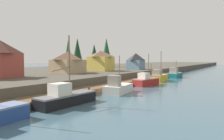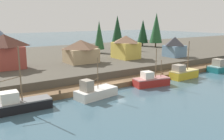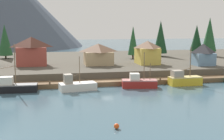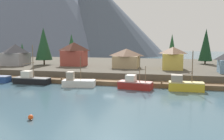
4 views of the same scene
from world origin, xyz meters
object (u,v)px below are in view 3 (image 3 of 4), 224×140
at_px(conifer_centre, 161,37).
at_px(channel_buoy, 117,126).
at_px(fishing_boat_black, 12,87).
at_px(fishing_boat_red, 139,83).
at_px(conifer_mid_left, 209,34).
at_px(house_yellow, 147,52).
at_px(fishing_boat_white, 76,85).
at_px(conifer_back_left, 197,38).
at_px(house_blue, 203,54).
at_px(house_red, 32,51).
at_px(fishing_boat_yellow, 184,80).
at_px(conifer_mid_right, 5,40).
at_px(house_tan, 98,54).
at_px(conifer_near_right, 133,40).

bearing_deg(conifer_centre, channel_buoy, -114.81).
distance_m(fishing_boat_black, fishing_boat_red, 25.56).
bearing_deg(conifer_mid_left, house_yellow, -149.20).
bearing_deg(fishing_boat_white, conifer_mid_left, 27.00).
xyz_separation_m(fishing_boat_black, fishing_boat_white, (12.47, -0.72, -0.06)).
height_order(fishing_boat_red, channel_buoy, fishing_boat_red).
distance_m(conifer_mid_left, conifer_back_left, 6.16).
relative_size(house_blue, house_red, 0.72).
xyz_separation_m(fishing_boat_white, conifer_back_left, (46.50, 40.93, 7.46)).
xyz_separation_m(fishing_boat_yellow, conifer_centre, (8.41, 37.55, 7.88)).
relative_size(fishing_boat_black, channel_buoy, 13.48).
distance_m(house_red, conifer_mid_left, 59.83).
height_order(house_blue, conifer_mid_right, conifer_mid_right).
bearing_deg(conifer_back_left, channel_buoy, -123.73).
relative_size(house_blue, house_yellow, 0.78).
relative_size(fishing_boat_white, fishing_boat_red, 1.01).
relative_size(house_blue, conifer_mid_right, 0.53).
distance_m(house_blue, house_tan, 27.79).
bearing_deg(conifer_centre, conifer_mid_right, 176.82).
bearing_deg(conifer_back_left, house_blue, -113.38).
xyz_separation_m(fishing_boat_yellow, conifer_mid_right, (-42.56, 40.38, 7.19)).
bearing_deg(house_tan, conifer_mid_right, 141.32).
height_order(conifer_near_right, conifer_back_left, conifer_back_left).
bearing_deg(house_red, conifer_mid_right, 115.11).
distance_m(fishing_boat_red, conifer_near_right, 33.85).
distance_m(house_red, house_yellow, 30.87).
relative_size(fishing_boat_black, house_yellow, 1.29).
relative_size(fishing_boat_black, fishing_boat_white, 1.23).
xyz_separation_m(house_yellow, conifer_near_right, (-0.38, 13.49, 2.54)).
xyz_separation_m(fishing_boat_red, house_blue, (21.54, 13.25, 4.37)).
bearing_deg(house_tan, house_blue, -13.24).
height_order(house_red, conifer_mid_left, conifer_mid_left).
bearing_deg(house_blue, conifer_back_left, 66.62).
relative_size(fishing_boat_white, conifer_mid_left, 0.58).
bearing_deg(fishing_boat_white, fishing_boat_black, 167.60).
height_order(fishing_boat_white, house_yellow, house_yellow).
bearing_deg(house_blue, house_yellow, 158.14).
bearing_deg(fishing_boat_yellow, conifer_back_left, 58.99).
bearing_deg(house_blue, channel_buoy, -130.02).
relative_size(house_red, conifer_near_right, 0.77).
relative_size(fishing_boat_black, house_tan, 1.23).
bearing_deg(fishing_boat_black, fishing_boat_white, -1.08).
xyz_separation_m(fishing_boat_black, house_red, (2.69, 20.63, 5.29)).
height_order(conifer_near_right, channel_buoy, conifer_near_right).
xyz_separation_m(house_blue, house_tan, (-27.05, 6.36, -0.03)).
xyz_separation_m(house_blue, channel_buoy, (-31.58, -37.61, -5.09)).
relative_size(fishing_boat_white, house_tan, 1.00).
bearing_deg(house_blue, fishing_boat_yellow, -131.21).
bearing_deg(conifer_back_left, conifer_near_right, -161.81).
distance_m(house_tan, conifer_mid_right, 34.25).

